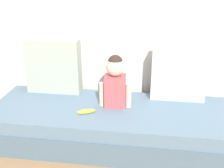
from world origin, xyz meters
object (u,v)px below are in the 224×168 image
(couch, at_px, (110,124))
(banana, at_px, (86,111))
(toddler, at_px, (115,80))
(throw_pillow_left, at_px, (53,66))
(throw_pillow_right, at_px, (179,74))

(couch, xyz_separation_m, banana, (-0.20, -0.13, 0.20))
(toddler, bearing_deg, throw_pillow_left, 159.13)
(banana, bearing_deg, throw_pillow_right, 28.20)
(banana, bearing_deg, couch, 33.59)
(throw_pillow_left, distance_m, banana, 0.69)
(throw_pillow_left, xyz_separation_m, toddler, (0.69, -0.26, -0.02))
(couch, distance_m, throw_pillow_left, 0.85)
(couch, relative_size, banana, 13.74)
(throw_pillow_left, xyz_separation_m, throw_pillow_right, (1.28, 0.00, -0.02))
(banana, bearing_deg, throw_pillow_left, 134.74)
(throw_pillow_right, height_order, toddler, throw_pillow_right)
(throw_pillow_right, bearing_deg, banana, -151.80)
(couch, relative_size, throw_pillow_right, 4.38)
(couch, xyz_separation_m, toddler, (0.04, 0.06, 0.44))
(toddler, xyz_separation_m, banana, (-0.24, -0.19, -0.25))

